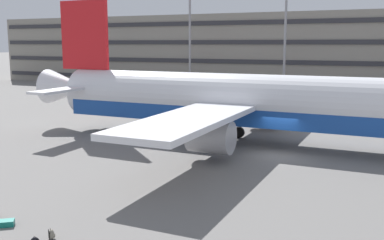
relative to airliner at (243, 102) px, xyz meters
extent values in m
plane|color=slate|center=(3.37, -2.72, -3.17)|extent=(600.00, 600.00, 0.00)
cube|color=gray|center=(3.37, 46.14, 3.07)|extent=(134.15, 15.49, 12.46)
cube|color=#2D2D33|center=(3.37, 38.29, -1.61)|extent=(132.80, 0.24, 0.70)
cube|color=#2D2D33|center=(3.37, 38.29, 1.51)|extent=(132.80, 0.24, 0.70)
cube|color=#2D2D33|center=(3.37, 38.29, 4.62)|extent=(132.80, 0.24, 0.70)
cube|color=#2D2D33|center=(3.37, 38.29, 7.74)|extent=(132.80, 0.24, 0.70)
cylinder|color=silver|center=(0.40, 0.00, 0.19)|extent=(31.27, 4.04, 3.96)
cube|color=#19479E|center=(0.40, 0.00, -0.90)|extent=(30.02, 3.95, 1.27)
cone|color=silver|center=(-16.61, 0.04, 0.49)|extent=(4.76, 3.18, 3.17)
cube|color=red|center=(-14.63, 0.03, 5.15)|extent=(4.76, 0.37, 5.95)
cube|color=silver|center=(-14.22, 3.80, 0.69)|extent=(1.81, 5.95, 0.20)
cube|color=silver|center=(-14.23, -3.73, 0.69)|extent=(1.81, 5.95, 0.20)
cube|color=silver|center=(-0.58, 8.55, -0.11)|extent=(4.43, 13.14, 0.36)
cube|color=silver|center=(-0.62, -8.55, -0.11)|extent=(4.43, 13.14, 0.36)
cylinder|color=#9E9EA3|center=(-0.08, 6.18, -1.50)|extent=(2.84, 2.19, 2.18)
cylinder|color=#9E9EA3|center=(-0.11, -6.18, -1.50)|extent=(2.84, 2.19, 2.18)
cylinder|color=black|center=(-0.84, 1.69, -2.72)|extent=(0.90, 0.35, 0.90)
cylinder|color=slate|center=(-0.84, 1.69, -2.03)|extent=(0.20, 0.20, 1.37)
cylinder|color=black|center=(-0.85, -1.68, -2.72)|extent=(0.90, 0.35, 0.90)
cylinder|color=slate|center=(-0.85, -1.68, -2.03)|extent=(0.20, 0.20, 1.37)
cylinder|color=gray|center=(-37.28, 34.18, 6.64)|extent=(0.36, 0.36, 19.61)
cylinder|color=gray|center=(-20.19, 34.18, 7.99)|extent=(0.36, 0.36, 22.31)
cylinder|color=gray|center=(-4.84, 34.18, 9.53)|extent=(0.36, 0.36, 25.39)
cube|color=#147266|center=(-4.01, -19.62, -3.04)|extent=(0.90, 0.84, 0.25)
torus|color=black|center=(-1.36, -20.65, -2.75)|extent=(0.07, 0.06, 0.08)
ellipsoid|color=gray|center=(-1.32, -19.80, -2.96)|extent=(0.41, 0.40, 0.40)
ellipsoid|color=gray|center=(-1.25, -19.73, -3.02)|extent=(0.25, 0.24, 0.18)
torus|color=black|center=(-1.34, -19.83, -2.75)|extent=(0.07, 0.06, 0.08)
cube|color=black|center=(-1.45, -19.81, -2.96)|extent=(0.04, 0.04, 0.34)
cube|color=black|center=(-1.31, -19.94, -2.96)|extent=(0.04, 0.04, 0.34)
camera|label=1|loc=(10.69, -32.84, 4.44)|focal=42.49mm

